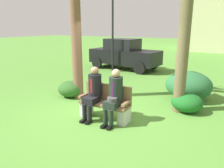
# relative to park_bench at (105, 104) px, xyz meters

# --- Properties ---
(ground_plane) EXTENTS (80.00, 80.00, 0.00)m
(ground_plane) POSITION_rel_park_bench_xyz_m (-0.21, 0.02, -0.39)
(ground_plane) COLOR #518932
(park_bench) EXTENTS (1.34, 0.44, 0.90)m
(park_bench) POSITION_rel_park_bench_xyz_m (0.00, 0.00, 0.00)
(park_bench) COLOR brown
(park_bench) RESTS_ON ground
(seated_man_left) EXTENTS (0.34, 0.72, 1.35)m
(seated_man_left) POSITION_rel_park_bench_xyz_m (-0.29, -0.11, 0.36)
(seated_man_left) COLOR black
(seated_man_left) RESTS_ON ground
(seated_man_right) EXTENTS (0.34, 0.72, 1.35)m
(seated_man_right) POSITION_rel_park_bench_xyz_m (0.32, -0.12, 0.35)
(seated_man_right) COLOR #1E2823
(seated_man_right) RESTS_ON ground
(shrub_near_bench) EXTENTS (0.87, 0.79, 0.54)m
(shrub_near_bench) POSITION_rel_park_bench_xyz_m (1.76, 1.52, -0.12)
(shrub_near_bench) COLOR #1B6020
(shrub_near_bench) RESTS_ON ground
(shrub_mid_lawn) EXTENTS (1.49, 1.36, 0.93)m
(shrub_mid_lawn) POSITION_rel_park_bench_xyz_m (1.57, 2.68, 0.07)
(shrub_mid_lawn) COLOR #296536
(shrub_mid_lawn) RESTS_ON ground
(shrub_far_lawn) EXTENTS (0.87, 0.80, 0.54)m
(shrub_far_lawn) POSITION_rel_park_bench_xyz_m (-1.97, 0.97, -0.12)
(shrub_far_lawn) COLOR #2D5A22
(shrub_far_lawn) RESTS_ON ground
(parked_car_near) EXTENTS (4.04, 2.04, 1.68)m
(parked_car_near) POSITION_rel_park_bench_xyz_m (-2.60, 6.36, 0.44)
(parked_car_near) COLOR black
(parked_car_near) RESTS_ON ground
(street_lamp) EXTENTS (0.24, 0.24, 3.83)m
(street_lamp) POSITION_rel_park_bench_xyz_m (-2.76, 5.33, 1.93)
(street_lamp) COLOR black
(street_lamp) RESTS_ON ground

